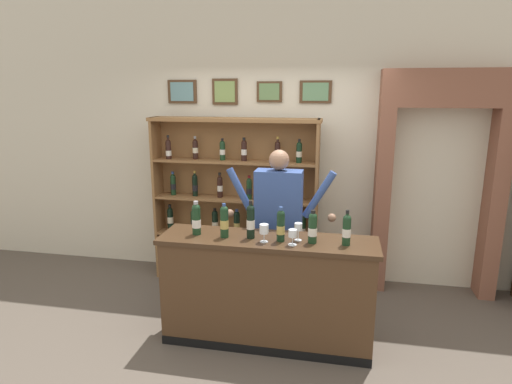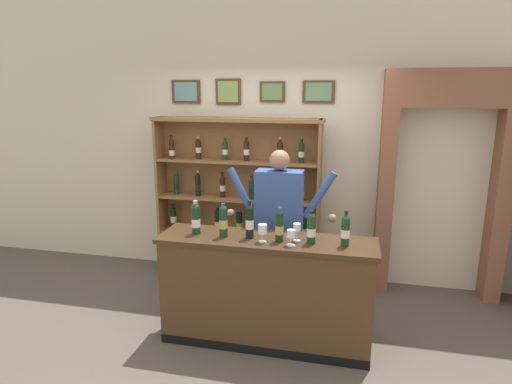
# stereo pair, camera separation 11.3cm
# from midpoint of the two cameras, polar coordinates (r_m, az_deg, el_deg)

# --- Properties ---
(ground_plane) EXTENTS (14.00, 14.00, 0.02)m
(ground_plane) POSITION_cam_midpoint_polar(r_m,az_deg,el_deg) (4.22, 0.06, -18.83)
(ground_plane) COLOR brown
(back_wall) EXTENTS (12.00, 0.19, 3.36)m
(back_wall) POSITION_cam_midpoint_polar(r_m,az_deg,el_deg) (5.17, 4.04, 7.16)
(back_wall) COLOR beige
(back_wall) RESTS_ON ground
(wine_shelf) EXTENTS (1.95, 0.30, 1.93)m
(wine_shelf) POSITION_cam_midpoint_polar(r_m,az_deg,el_deg) (5.06, -1.76, -0.90)
(wine_shelf) COLOR olive
(wine_shelf) RESTS_ON ground
(archway_doorway) EXTENTS (1.33, 0.45, 2.45)m
(archway_doorway) POSITION_cam_midpoint_polar(r_m,az_deg,el_deg) (5.11, 23.93, 2.90)
(archway_doorway) COLOR brown
(archway_doorway) RESTS_ON ground
(tasting_counter) EXTENTS (1.89, 0.50, 0.98)m
(tasting_counter) POSITION_cam_midpoint_polar(r_m,az_deg,el_deg) (3.95, 2.18, -12.92)
(tasting_counter) COLOR #4C331E
(tasting_counter) RESTS_ON ground
(shopkeeper) EXTENTS (1.08, 0.22, 1.69)m
(shopkeeper) POSITION_cam_midpoint_polar(r_m,az_deg,el_deg) (4.20, 3.82, -3.03)
(shopkeeper) COLOR #2D3347
(shopkeeper) RESTS_ON ground
(tasting_bottle_riserva) EXTENTS (0.08, 0.08, 0.30)m
(tasting_bottle_riserva) POSITION_cam_midpoint_polar(r_m,az_deg,el_deg) (3.86, -7.11, -3.44)
(tasting_bottle_riserva) COLOR #19381E
(tasting_bottle_riserva) RESTS_ON tasting_counter
(tasting_bottle_grappa) EXTENTS (0.07, 0.07, 0.30)m
(tasting_bottle_grappa) POSITION_cam_midpoint_polar(r_m,az_deg,el_deg) (3.76, -3.47, -3.80)
(tasting_bottle_grappa) COLOR #19381E
(tasting_bottle_grappa) RESTS_ON tasting_counter
(tasting_bottle_rosso) EXTENTS (0.07, 0.07, 0.33)m
(tasting_bottle_rosso) POSITION_cam_midpoint_polar(r_m,az_deg,el_deg) (3.72, 0.04, -3.83)
(tasting_bottle_rosso) COLOR black
(tasting_bottle_rosso) RESTS_ON tasting_counter
(tasting_bottle_vin_santo) EXTENTS (0.07, 0.07, 0.30)m
(tasting_bottle_vin_santo) POSITION_cam_midpoint_polar(r_m,az_deg,el_deg) (3.65, 3.99, -4.42)
(tasting_bottle_vin_santo) COLOR black
(tasting_bottle_vin_santo) RESTS_ON tasting_counter
(tasting_bottle_super_tuscan) EXTENTS (0.08, 0.08, 0.28)m
(tasting_bottle_super_tuscan) POSITION_cam_midpoint_polar(r_m,az_deg,el_deg) (3.63, 8.19, -4.70)
(tasting_bottle_super_tuscan) COLOR #19381E
(tasting_bottle_super_tuscan) RESTS_ON tasting_counter
(tasting_bottle_brunello) EXTENTS (0.07, 0.07, 0.30)m
(tasting_bottle_brunello) POSITION_cam_midpoint_polar(r_m,az_deg,el_deg) (3.63, 12.59, -4.93)
(tasting_bottle_brunello) COLOR #19381E
(tasting_bottle_brunello) RESTS_ON tasting_counter
(wine_glass_left) EXTENTS (0.08, 0.08, 0.16)m
(wine_glass_left) POSITION_cam_midpoint_polar(r_m,az_deg,el_deg) (3.64, 1.76, -5.03)
(wine_glass_left) COLOR silver
(wine_glass_left) RESTS_ON tasting_counter
(wine_glass_spare) EXTENTS (0.07, 0.07, 0.15)m
(wine_glass_spare) POSITION_cam_midpoint_polar(r_m,az_deg,el_deg) (3.69, 6.32, -4.74)
(wine_glass_spare) COLOR silver
(wine_glass_spare) RESTS_ON tasting_counter
(wine_glass_right) EXTENTS (0.07, 0.07, 0.13)m
(wine_glass_right) POSITION_cam_midpoint_polar(r_m,az_deg,el_deg) (3.58, 5.54, -5.64)
(wine_glass_right) COLOR silver
(wine_glass_right) RESTS_ON tasting_counter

